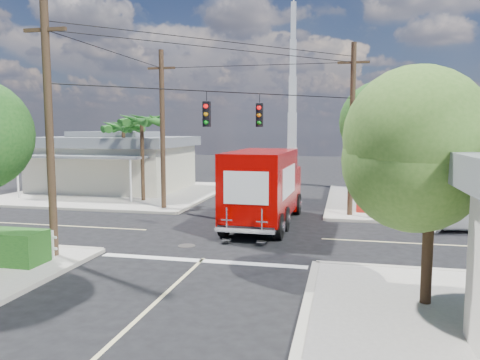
% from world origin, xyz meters
% --- Properties ---
extents(ground, '(120.00, 120.00, 0.00)m').
position_xyz_m(ground, '(0.00, 0.00, 0.00)').
color(ground, black).
rests_on(ground, ground).
extents(sidewalk_ne, '(14.12, 14.12, 0.14)m').
position_xyz_m(sidewalk_ne, '(10.88, 10.88, 0.07)').
color(sidewalk_ne, '#A09B90').
rests_on(sidewalk_ne, ground).
extents(sidewalk_nw, '(14.12, 14.12, 0.14)m').
position_xyz_m(sidewalk_nw, '(-10.88, 10.88, 0.07)').
color(sidewalk_nw, '#A09B90').
rests_on(sidewalk_nw, ground).
extents(road_markings, '(32.00, 32.00, 0.01)m').
position_xyz_m(road_markings, '(0.00, -1.47, 0.01)').
color(road_markings, beige).
rests_on(road_markings, ground).
extents(building_ne, '(11.80, 10.20, 4.50)m').
position_xyz_m(building_ne, '(12.50, 11.97, 2.32)').
color(building_ne, beige).
rests_on(building_ne, sidewalk_ne).
extents(building_nw, '(10.80, 10.20, 4.30)m').
position_xyz_m(building_nw, '(-12.00, 12.46, 2.22)').
color(building_nw, beige).
rests_on(building_nw, sidewalk_nw).
extents(radio_tower, '(0.80, 0.80, 17.00)m').
position_xyz_m(radio_tower, '(0.50, 20.00, 5.64)').
color(radio_tower, silver).
rests_on(radio_tower, ground).
extents(tree_ne_front, '(4.21, 4.14, 6.66)m').
position_xyz_m(tree_ne_front, '(7.21, 6.76, 4.77)').
color(tree_ne_front, '#422D1C').
rests_on(tree_ne_front, sidewalk_ne).
extents(tree_ne_back, '(3.77, 3.66, 5.82)m').
position_xyz_m(tree_ne_back, '(9.81, 8.96, 4.19)').
color(tree_ne_back, '#422D1C').
rests_on(tree_ne_back, sidewalk_ne).
extents(tree_se, '(3.67, 3.54, 5.62)m').
position_xyz_m(tree_se, '(7.01, -7.24, 4.04)').
color(tree_se, '#422D1C').
rests_on(tree_se, sidewalk_se).
extents(palm_nw_front, '(3.01, 3.08, 5.59)m').
position_xyz_m(palm_nw_front, '(-7.50, 7.50, 5.04)').
color(palm_nw_front, '#422D1C').
rests_on(palm_nw_front, sidewalk_nw).
extents(palm_nw_back, '(3.01, 3.08, 5.19)m').
position_xyz_m(palm_nw_back, '(-9.50, 9.00, 4.67)').
color(palm_nw_back, '#422D1C').
rests_on(palm_nw_back, sidewalk_nw).
extents(utility_poles, '(12.00, 10.68, 9.00)m').
position_xyz_m(utility_poles, '(-1.58, 1.60, 4.67)').
color(utility_poles, '#473321').
rests_on(utility_poles, ground).
extents(vending_boxes, '(1.90, 0.50, 1.10)m').
position_xyz_m(vending_boxes, '(6.50, 6.20, 0.69)').
color(vending_boxes, '#AE1F14').
rests_on(vending_boxes, sidewalk_ne).
extents(delivery_truck, '(2.92, 8.46, 3.62)m').
position_xyz_m(delivery_truck, '(1.13, 2.31, 1.84)').
color(delivery_truck, black).
rests_on(delivery_truck, ground).
extents(parked_car, '(5.44, 3.01, 1.44)m').
position_xyz_m(parked_car, '(10.46, 3.39, 0.72)').
color(parked_car, silver).
rests_on(parked_car, ground).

